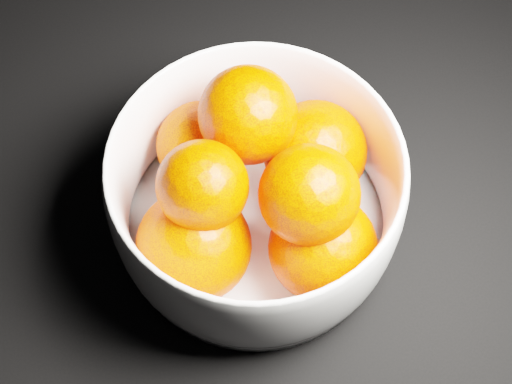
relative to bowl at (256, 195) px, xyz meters
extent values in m
cylinder|color=white|center=(0.00, 0.00, -0.05)|extent=(0.23, 0.23, 0.01)
sphere|color=#FF3900|center=(0.06, 0.04, 0.00)|extent=(0.09, 0.09, 0.09)
sphere|color=#FF3900|center=(-0.04, 0.06, 0.00)|extent=(0.08, 0.08, 0.08)
sphere|color=#FF3900|center=(-0.06, -0.04, 0.00)|extent=(0.09, 0.09, 0.09)
sphere|color=#FF3900|center=(0.05, -0.05, 0.00)|extent=(0.09, 0.09, 0.09)
sphere|color=#FF3900|center=(0.00, 0.05, 0.05)|extent=(0.08, 0.08, 0.08)
sphere|color=#FF3900|center=(-0.04, -0.01, 0.05)|extent=(0.07, 0.07, 0.07)
sphere|color=#FF3900|center=(0.04, -0.03, 0.05)|extent=(0.08, 0.08, 0.08)
camera|label=1|loc=(-0.04, -0.28, 0.52)|focal=50.00mm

